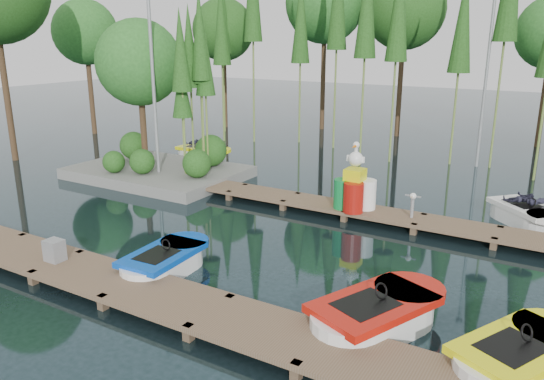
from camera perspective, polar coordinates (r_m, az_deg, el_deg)
The scene contains 16 objects.
ground_plane at distance 14.68m, azimuth -2.68°, elevation -4.31°, with size 90.00×90.00×0.00m, color #1D3137.
near_dock at distance 11.42m, azimuth -15.42°, elevation -9.89°, with size 18.00×1.50×0.50m.
far_dock at distance 16.20m, azimuth 5.15°, elevation -1.51°, with size 15.00×1.20×0.50m.
island at distance 20.36m, azimuth -12.71°, elevation 10.32°, with size 6.20×4.20×6.75m.
tree_screen at distance 24.08m, azimuth 7.53°, elevation 18.42°, with size 34.42×18.53×10.31m.
lamp_island at distance 19.17m, azimuth -12.78°, elevation 13.20°, with size 0.30×0.30×7.25m.
lamp_rear at distance 22.75m, azimuth 22.22°, elevation 12.85°, with size 0.30×0.30×7.25m.
boat_blue at distance 12.28m, azimuth -11.49°, elevation -7.67°, with size 1.25×2.55×0.84m.
boat_red at distance 10.02m, azimuth 11.11°, elevation -13.17°, with size 2.36×3.20×0.98m.
boat_yellow_near at distance 9.58m, azimuth 25.09°, elevation -16.14°, with size 2.31×2.98×0.92m.
boat_yellow_far at distance 23.17m, azimuth -7.47°, elevation 3.97°, with size 2.62×1.22×1.30m.
boat_white_far at distance 16.65m, azimuth 25.80°, elevation -2.45°, with size 2.71×2.67×1.24m.
utility_cabinet at distance 12.87m, azimuth -22.36°, elevation -6.02°, with size 0.40×0.34×0.49m, color gray.
yellow_barrel at distance 15.77m, azimuth 7.66°, elevation -0.28°, with size 0.54×0.54×0.81m, color yellow.
drum_cluster at distance 15.43m, azimuth 8.86°, elevation -0.01°, with size 1.15×1.06×1.99m.
seagull_post at distance 15.10m, azimuth 14.89°, elevation -1.15°, with size 0.44×0.24×0.71m.
Camera 1 is at (7.62, -11.44, 5.16)m, focal length 35.00 mm.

